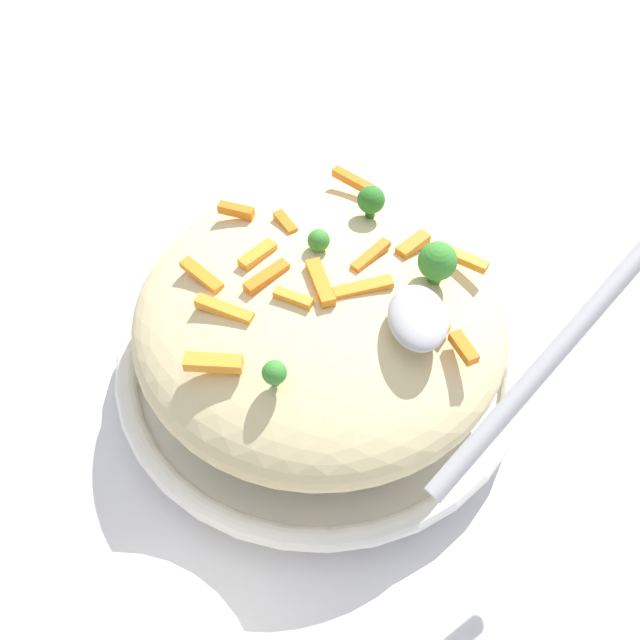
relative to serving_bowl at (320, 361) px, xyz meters
The scene contains 24 objects.
ground_plane 0.02m from the serving_bowl, ahead, with size 2.40×2.40×0.00m, color silver.
serving_bowl is the anchor object (origin of this frame).
pasta_mound 0.06m from the serving_bowl, ahead, with size 0.28×0.28×0.09m, color beige.
carrot_piece_0 0.11m from the serving_bowl, 28.04° to the left, with size 0.04×0.01×0.01m, color orange.
carrot_piece_1 0.11m from the serving_bowl, 93.84° to the right, with size 0.04×0.01×0.01m, color orange.
carrot_piece_2 0.12m from the serving_bowl, 117.06° to the right, with size 0.03×0.01×0.01m, color orange.
carrot_piece_3 0.15m from the serving_bowl, 163.55° to the left, with size 0.04×0.01×0.01m, color orange.
carrot_piece_4 0.13m from the serving_bowl, 95.66° to the right, with size 0.04×0.01×0.01m, color orange.
carrot_piece_5 0.13m from the serving_bowl, 60.89° to the left, with size 0.04×0.01×0.01m, color orange.
carrot_piece_6 0.12m from the serving_bowl, 69.06° to the right, with size 0.04×0.01×0.01m, color orange.
carrot_piece_7 0.12m from the serving_bowl, 157.22° to the right, with size 0.02×0.01×0.01m, color orange.
carrot_piece_8 0.15m from the serving_bowl, 55.58° to the left, with size 0.03×0.01×0.01m, color orange.
carrot_piece_9 0.14m from the serving_bowl, 139.87° to the right, with size 0.03×0.01×0.01m, color orange.
carrot_piece_10 0.11m from the serving_bowl, 115.79° to the left, with size 0.04×0.01×0.01m, color orange.
carrot_piece_11 0.11m from the serving_bowl, 41.79° to the right, with size 0.03×0.01×0.01m, color orange.
carrot_piece_12 0.11m from the serving_bowl, 67.62° to the left, with size 0.04×0.01×0.01m, color orange.
carrot_piece_13 0.14m from the serving_bowl, 45.86° to the right, with size 0.04×0.01×0.01m, color orange.
carrot_piece_14 0.13m from the serving_bowl, 114.18° to the left, with size 0.03×0.01×0.01m, color orange.
carrot_piece_15 0.15m from the serving_bowl, 98.18° to the left, with size 0.03×0.01×0.01m, color orange.
broccoli_floret_0 0.14m from the serving_bowl, 91.85° to the left, with size 0.03×0.03×0.03m.
broccoli_floret_1 0.12m from the serving_bowl, behind, with size 0.02×0.02×0.02m.
broccoli_floret_2 0.14m from the serving_bowl, 20.62° to the right, with size 0.02×0.02×0.02m.
broccoli_floret_3 0.14m from the serving_bowl, 148.72° to the left, with size 0.02×0.02×0.03m.
serving_spoon 0.17m from the serving_bowl, 49.51° to the left, with size 0.16×0.15×0.08m.
Camera 1 is at (0.36, -0.01, 0.52)m, focal length 42.11 mm.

